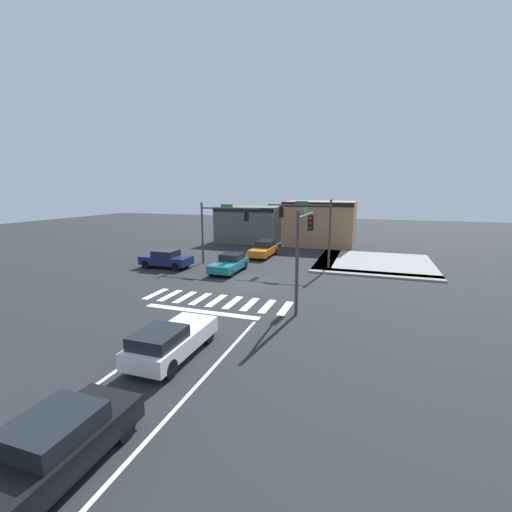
{
  "coord_description": "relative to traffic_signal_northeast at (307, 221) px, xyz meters",
  "views": [
    {
      "loc": [
        8.65,
        -22.6,
        6.58
      ],
      "look_at": [
        0.73,
        0.81,
        1.82
      ],
      "focal_mm": 24.21,
      "sensor_mm": 36.0,
      "label": 1
    }
  ],
  "objects": [
    {
      "name": "lane_markings",
      "position": [
        -2.43,
        -18.79,
        -4.0
      ],
      "size": [
        6.8,
        24.25,
        0.01
      ],
      "color": "white",
      "rests_on": "ground_plane"
    },
    {
      "name": "traffic_signal_northeast",
      "position": [
        0.0,
        0.0,
        0.0
      ],
      "size": [
        5.41,
        0.32,
        5.79
      ],
      "rotation": [
        0.0,
        0.0,
        3.14
      ],
      "color": "#383A3D",
      "rests_on": "ground_plane"
    },
    {
      "name": "storefront_row",
      "position": [
        -4.67,
        13.3,
        -1.54
      ],
      "size": [
        16.67,
        6.98,
        5.2
      ],
      "color": "#4C564C",
      "rests_on": "ground_plane"
    },
    {
      "name": "car_black",
      "position": [
        -1.57,
        -23.56,
        -3.29
      ],
      "size": [
        1.85,
        4.48,
        1.42
      ],
      "rotation": [
        0.0,
        0.0,
        1.57
      ],
      "color": "black",
      "rests_on": "ground_plane"
    },
    {
      "name": "car_orange",
      "position": [
        -4.97,
        3.83,
        -3.25
      ],
      "size": [
        1.78,
        4.78,
        1.53
      ],
      "rotation": [
        0.0,
        0.0,
        -1.57
      ],
      "color": "orange",
      "rests_on": "ground_plane"
    },
    {
      "name": "bike_detector_marking",
      "position": [
        -2.23,
        -15.39,
        -4.0
      ],
      "size": [
        0.9,
        0.9,
        0.01
      ],
      "color": "yellow",
      "rests_on": "ground_plane"
    },
    {
      "name": "car_navy",
      "position": [
        -11.38,
        -3.78,
        -3.23
      ],
      "size": [
        4.29,
        1.95,
        1.52
      ],
      "color": "#141E4C",
      "rests_on": "ground_plane"
    },
    {
      "name": "traffic_signal_southeast",
      "position": [
        1.57,
        -9.7,
        -0.16
      ],
      "size": [
        0.32,
        4.5,
        5.54
      ],
      "rotation": [
        0.0,
        0.0,
        1.57
      ],
      "color": "#383A3D",
      "rests_on": "ground_plane"
    },
    {
      "name": "car_white",
      "position": [
        -2.09,
        -17.7,
        -3.26
      ],
      "size": [
        1.78,
        4.47,
        1.45
      ],
      "rotation": [
        0.0,
        0.0,
        1.57
      ],
      "color": "white",
      "rests_on": "ground_plane"
    },
    {
      "name": "crosswalk_near",
      "position": [
        -3.49,
        -10.55,
        -4.0
      ],
      "size": [
        9.0,
        2.41,
        0.01
      ],
      "color": "silver",
      "rests_on": "ground_plane"
    },
    {
      "name": "car_teal",
      "position": [
        -5.64,
        -3.45,
        -3.28
      ],
      "size": [
        1.9,
        4.37,
        1.43
      ],
      "rotation": [
        0.0,
        0.0,
        -1.57
      ],
      "color": "#196B70",
      "rests_on": "ground_plane"
    },
    {
      "name": "curb_corner_northeast",
      "position": [
        5.0,
        3.37,
        -3.93
      ],
      "size": [
        10.0,
        10.6,
        0.15
      ],
      "color": "gray",
      "rests_on": "ground_plane"
    },
    {
      "name": "ground_plane",
      "position": [
        -3.49,
        -6.05,
        -4.0
      ],
      "size": [
        120.0,
        120.0,
        0.0
      ],
      "primitive_type": "plane",
      "color": "#232628"
    },
    {
      "name": "traffic_signal_northwest",
      "position": [
        -7.27,
        -1.12,
        -0.21
      ],
      "size": [
        5.43,
        0.32,
        5.47
      ],
      "color": "#383A3D",
      "rests_on": "ground_plane"
    }
  ]
}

